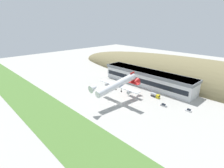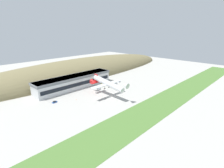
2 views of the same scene
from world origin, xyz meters
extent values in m
plane|color=#ADAAA3|center=(0.00, 0.00, 0.00)|extent=(463.99, 463.99, 0.00)
cube|color=#4C7533|center=(0.00, -41.08, 0.04)|extent=(417.59, 27.38, 0.08)
ellipsoid|color=olive|center=(29.59, 85.03, 0.00)|extent=(344.81, 67.24, 42.34)
cube|color=silver|center=(-7.76, 43.66, 6.51)|extent=(83.22, 15.68, 13.02)
cube|color=slate|center=(-7.76, 43.66, 11.85)|extent=(84.42, 16.88, 2.34)
cube|color=black|center=(-7.76, 35.77, 5.86)|extent=(79.89, 0.16, 3.65)
cylinder|color=silver|center=(-1.93, 0.67, 12.78)|extent=(4.69, 34.37, 9.44)
cone|color=silver|center=(-1.93, -18.74, 15.55)|extent=(4.59, 5.75, 5.27)
cone|color=red|center=(-1.93, 20.54, 9.95)|extent=(4.59, 6.68, 5.41)
cube|color=red|center=(-1.93, 16.82, 14.43)|extent=(0.50, 5.29, 8.41)
cube|color=red|center=(-1.93, 17.06, 10.45)|extent=(12.18, 3.30, 0.82)
cube|color=silver|center=(-1.93, 2.35, 11.72)|extent=(34.47, 3.63, 0.95)
cylinder|color=#9E9EA3|center=(-12.27, 1.82, 10.25)|extent=(2.30, 3.89, 2.79)
cylinder|color=#9E9EA3|center=(8.41, 1.82, 10.25)|extent=(2.30, 3.89, 2.79)
cylinder|color=#2D2D2D|center=(-4.51, 2.35, 9.33)|extent=(0.28, 0.28, 2.20)
cylinder|color=#2D2D2D|center=(-4.51, 2.35, 8.23)|extent=(0.45, 1.10, 1.10)
cylinder|color=#2D2D2D|center=(0.64, 2.35, 9.33)|extent=(0.28, 0.28, 2.20)
cylinder|color=#2D2D2D|center=(0.64, 2.35, 8.23)|extent=(0.45, 1.10, 1.10)
cylinder|color=#2D2D2D|center=(-1.93, -11.13, 11.37)|extent=(0.22, 0.22, 1.98)
cylinder|color=#2D2D2D|center=(-1.93, -11.13, 10.38)|extent=(0.30, 0.82, 0.82)
cube|color=#999EA3|center=(23.95, 18.61, 0.42)|extent=(4.13, 1.76, 0.85)
cube|color=black|center=(23.74, 18.61, 1.20)|extent=(2.28, 1.49, 0.69)
cube|color=silver|center=(38.30, 23.45, 0.42)|extent=(3.69, 1.84, 0.84)
cube|color=black|center=(38.49, 23.45, 1.19)|extent=(2.03, 1.55, 0.69)
cube|color=#264C99|center=(-41.69, 23.63, 0.40)|extent=(4.17, 2.03, 0.79)
cube|color=black|center=(-41.89, 23.62, 1.12)|extent=(2.33, 1.66, 0.65)
cube|color=gold|center=(14.36, 26.82, 1.30)|extent=(2.41, 2.41, 2.60)
cube|color=black|center=(15.52, 26.75, 1.76)|extent=(0.21, 1.92, 1.14)
cube|color=#38383D|center=(10.82, 27.06, 0.45)|extent=(4.95, 2.35, 0.90)
cylinder|color=#999EA3|center=(10.82, 27.06, 1.97)|extent=(4.71, 2.45, 2.15)
cube|color=orange|center=(-25.25, 16.41, 0.01)|extent=(0.52, 0.52, 0.03)
cone|color=orange|center=(-25.25, 16.41, 0.31)|extent=(0.40, 0.40, 0.55)
camera|label=1|loc=(74.92, -77.80, 52.59)|focal=28.00mm
camera|label=2|loc=(-104.63, -103.03, 58.35)|focal=28.00mm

